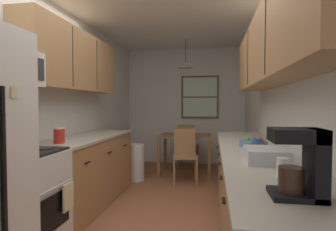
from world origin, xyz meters
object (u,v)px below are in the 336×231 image
(dining_chair_near, at_px, (185,153))
(fruit_bowl, at_px, (253,143))
(mug_spare, at_px, (283,167))
(microwave_over_range, at_px, (5,67))
(storage_canister, at_px, (59,135))
(dining_chair_far, at_px, (187,143))
(mug_by_coffeemaker, at_px, (257,144))
(stove_range, at_px, (20,204))
(coffee_maker, at_px, (303,162))
(table_serving_bowl, at_px, (185,134))
(dining_table, at_px, (186,141))
(dish_rack, at_px, (266,155))
(trash_bin, at_px, (136,162))

(dining_chair_near, xyz_separation_m, fruit_bowl, (0.86, -1.81, 0.44))
(dining_chair_near, height_order, mug_spare, mug_spare)
(microwave_over_range, relative_size, storage_canister, 3.36)
(mug_spare, bearing_deg, dining_chair_far, 102.87)
(dining_chair_near, bearing_deg, fruit_bowl, -64.63)
(storage_canister, bearing_deg, dining_chair_near, 58.82)
(microwave_over_range, relative_size, dining_chair_far, 0.63)
(mug_by_coffeemaker, bearing_deg, microwave_over_range, -166.93)
(fruit_bowl, bearing_deg, mug_by_coffeemaker, -90.65)
(dining_chair_far, bearing_deg, stove_range, -106.30)
(dining_chair_far, bearing_deg, coffee_maker, -78.17)
(mug_spare, bearing_deg, table_serving_bowl, 104.86)
(dining_table, bearing_deg, dining_chair_far, 92.34)
(microwave_over_range, relative_size, dish_rack, 1.67)
(trash_bin, bearing_deg, stove_range, -96.71)
(microwave_over_range, relative_size, table_serving_bowl, 3.24)
(microwave_over_range, relative_size, dining_table, 0.59)
(dining_chair_far, bearing_deg, storage_canister, -109.49)
(stove_range, distance_m, fruit_bowl, 2.18)
(dining_chair_far, bearing_deg, fruit_bowl, -72.54)
(stove_range, height_order, microwave_over_range, microwave_over_range)
(storage_canister, distance_m, coffee_maker, 2.45)
(mug_by_coffeemaker, bearing_deg, coffee_maker, -89.76)
(storage_canister, xyz_separation_m, dish_rack, (1.99, -0.65, -0.03))
(stove_range, distance_m, mug_spare, 2.11)
(fruit_bowl, xyz_separation_m, dish_rack, (-0.02, -0.74, 0.01))
(microwave_over_range, bearing_deg, dining_chair_far, 72.09)
(fruit_bowl, bearing_deg, trash_bin, 133.72)
(dining_table, relative_size, mug_spare, 8.89)
(coffee_maker, bearing_deg, trash_bin, 117.55)
(dining_table, xyz_separation_m, table_serving_bowl, (-0.01, -0.06, 0.15))
(storage_canister, height_order, coffee_maker, coffee_maker)
(mug_by_coffeemaker, bearing_deg, mug_spare, -89.48)
(dish_rack, bearing_deg, fruit_bowl, 88.59)
(trash_bin, xyz_separation_m, mug_by_coffeemaker, (1.71, -2.01, 0.64))
(dining_chair_near, bearing_deg, microwave_over_range, -116.49)
(dining_table, distance_m, dining_chair_near, 0.59)
(dining_table, bearing_deg, mug_spare, -75.48)
(mug_spare, relative_size, table_serving_bowl, 0.62)
(microwave_over_range, bearing_deg, dining_chair_near, 63.51)
(mug_spare, xyz_separation_m, dish_rack, (-0.02, 0.40, -0.00))
(dining_table, xyz_separation_m, coffee_maker, (0.91, -3.88, 0.44))
(dining_chair_near, height_order, dish_rack, dish_rack)
(dining_chair_near, relative_size, table_serving_bowl, 5.14)
(dining_chair_far, distance_m, dish_rack, 3.83)
(stove_range, xyz_separation_m, fruit_bowl, (2.00, 0.72, 0.46))
(storage_canister, relative_size, mug_by_coffeemaker, 1.56)
(dining_chair_far, height_order, mug_by_coffeemaker, mug_by_coffeemaker)
(stove_range, distance_m, table_serving_bowl, 3.24)
(microwave_over_range, bearing_deg, stove_range, -0.03)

